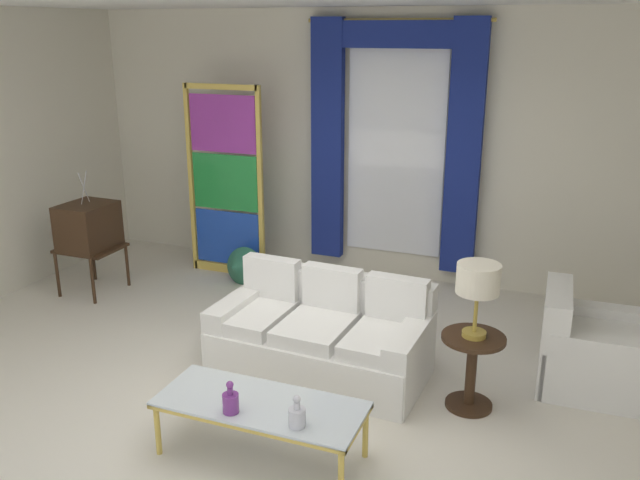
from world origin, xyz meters
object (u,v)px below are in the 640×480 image
(bottle_crystal_tall, at_px, (231,401))
(armchair_white, at_px, (586,352))
(couch_white_long, at_px, (324,336))
(stained_glass_divider, at_px, (225,186))
(round_side_table, at_px, (472,365))
(vintage_tv, at_px, (88,228))
(table_lamp_brass, at_px, (478,282))
(coffee_table, at_px, (260,407))
(bottle_blue_decanter, at_px, (297,416))
(peacock_figurine, at_px, (240,268))

(bottle_crystal_tall, relative_size, armchair_white, 0.27)
(couch_white_long, bearing_deg, stained_glass_divider, 137.16)
(armchair_white, bearing_deg, round_side_table, -140.07)
(couch_white_long, xyz_separation_m, armchair_white, (2.07, 0.52, -0.02))
(couch_white_long, height_order, vintage_tv, vintage_tv)
(armchair_white, distance_m, table_lamp_brass, 1.29)
(couch_white_long, height_order, round_side_table, couch_white_long)
(vintage_tv, bearing_deg, round_side_table, -11.35)
(couch_white_long, xyz_separation_m, coffee_table, (0.05, -1.29, 0.07))
(bottle_crystal_tall, distance_m, armchair_white, 2.93)
(armchair_white, bearing_deg, couch_white_long, -165.86)
(coffee_table, xyz_separation_m, bottle_crystal_tall, (-0.12, -0.17, 0.11))
(bottle_crystal_tall, distance_m, table_lamp_brass, 1.95)
(vintage_tv, xyz_separation_m, round_side_table, (4.26, -0.85, -0.37))
(bottle_blue_decanter, bearing_deg, table_lamp_brass, 56.05)
(stained_glass_divider, relative_size, round_side_table, 3.70)
(coffee_table, bearing_deg, peacock_figurine, 120.70)
(couch_white_long, bearing_deg, peacock_figurine, 137.82)
(armchair_white, relative_size, round_side_table, 1.42)
(bottle_crystal_tall, xyz_separation_m, table_lamp_brass, (1.34, 1.31, 0.54))
(bottle_crystal_tall, xyz_separation_m, peacock_figurine, (-1.48, 2.88, -0.27))
(coffee_table, xyz_separation_m, peacock_figurine, (-1.60, 2.70, -0.15))
(stained_glass_divider, bearing_deg, bottle_crystal_tall, -60.59)
(bottle_blue_decanter, xyz_separation_m, armchair_white, (1.68, 1.98, -0.20))
(vintage_tv, height_order, round_side_table, vintage_tv)
(coffee_table, bearing_deg, bottle_blue_decanter, -25.82)
(armchair_white, distance_m, round_side_table, 1.05)
(vintage_tv, distance_m, stained_glass_divider, 1.56)
(vintage_tv, height_order, table_lamp_brass, vintage_tv)
(bottle_blue_decanter, bearing_deg, round_side_table, 56.05)
(bottle_crystal_tall, relative_size, round_side_table, 0.38)
(bottle_crystal_tall, height_order, stained_glass_divider, stained_glass_divider)
(bottle_blue_decanter, bearing_deg, stained_glass_divider, 125.37)
(couch_white_long, distance_m, round_side_table, 1.27)
(armchair_white, height_order, stained_glass_divider, stained_glass_divider)
(vintage_tv, xyz_separation_m, stained_glass_divider, (1.10, 1.06, 0.33))
(stained_glass_divider, distance_m, round_side_table, 3.75)
(bottle_crystal_tall, height_order, peacock_figurine, bottle_crystal_tall)
(coffee_table, xyz_separation_m, bottle_blue_decanter, (0.34, -0.16, 0.11))
(table_lamp_brass, bearing_deg, peacock_figurine, 150.93)
(bottle_blue_decanter, distance_m, round_side_table, 1.57)
(bottle_blue_decanter, height_order, table_lamp_brass, table_lamp_brass)
(couch_white_long, bearing_deg, table_lamp_brass, -7.00)
(bottle_blue_decanter, relative_size, stained_glass_divider, 0.10)
(bottle_crystal_tall, bearing_deg, bottle_blue_decanter, 1.33)
(round_side_table, bearing_deg, bottle_crystal_tall, -135.59)
(round_side_table, bearing_deg, peacock_figurine, 150.93)
(couch_white_long, xyz_separation_m, bottle_crystal_tall, (-0.08, -1.46, 0.18))
(couch_white_long, height_order, stained_glass_divider, stained_glass_divider)
(coffee_table, xyz_separation_m, stained_glass_divider, (-1.94, 3.05, 0.68))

